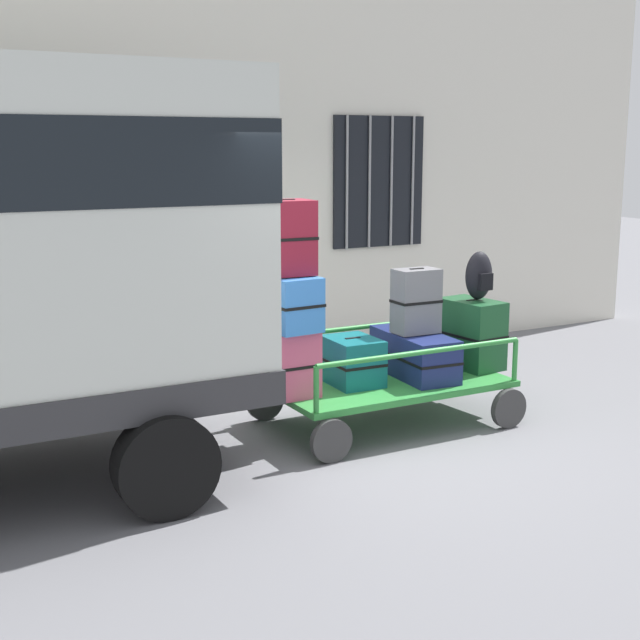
% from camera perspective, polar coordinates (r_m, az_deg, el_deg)
% --- Properties ---
extents(ground_plane, '(40.00, 40.00, 0.00)m').
position_cam_1_polar(ground_plane, '(7.42, 1.19, -7.65)').
color(ground_plane, slate).
extents(building_wall, '(12.00, 0.38, 5.00)m').
position_cam_1_polar(building_wall, '(9.48, -7.06, 11.77)').
color(building_wall, silver).
rests_on(building_wall, ground).
extents(luggage_cart, '(2.12, 1.27, 0.40)m').
position_cam_1_polar(luggage_cart, '(7.68, 4.30, -4.40)').
color(luggage_cart, '#2D8438').
rests_on(luggage_cart, ground).
extents(cart_railing, '(2.01, 1.14, 0.39)m').
position_cam_1_polar(cart_railing, '(7.58, 4.34, -1.64)').
color(cart_railing, '#2D8438').
rests_on(cart_railing, luggage_cart).
extents(suitcase_left_bottom, '(0.41, 0.37, 0.55)m').
position_cam_1_polar(suitcase_left_bottom, '(7.11, -1.93, -2.86)').
color(suitcase_left_bottom, '#CC4C72').
rests_on(suitcase_left_bottom, luggage_cart).
extents(suitcase_left_middle, '(0.42, 0.56, 0.45)m').
position_cam_1_polar(suitcase_left_middle, '(7.03, -2.06, 1.13)').
color(suitcase_left_middle, '#3372C6').
rests_on(suitcase_left_middle, suitcase_left_bottom).
extents(suitcase_left_top, '(0.43, 0.35, 0.60)m').
position_cam_1_polar(suitcase_left_top, '(6.98, -2.20, 5.42)').
color(suitcase_left_top, maroon).
rests_on(suitcase_left_top, suitcase_left_middle).
extents(suitcase_midleft_bottom, '(0.43, 0.54, 0.41)m').
position_cam_1_polar(suitcase_midleft_bottom, '(7.48, 2.14, -2.70)').
color(suitcase_midleft_bottom, '#0F5960').
rests_on(suitcase_midleft_bottom, luggage_cart).
extents(suitcase_center_bottom, '(0.49, 0.98, 0.39)m').
position_cam_1_polar(suitcase_center_bottom, '(7.80, 6.19, -2.24)').
color(suitcase_center_bottom, navy).
rests_on(suitcase_center_bottom, luggage_cart).
extents(suitcase_center_middle, '(0.41, 0.26, 0.57)m').
position_cam_1_polar(suitcase_center_middle, '(7.69, 6.31, 1.25)').
color(suitcase_center_middle, slate).
rests_on(suitcase_center_middle, suitcase_center_bottom).
extents(suitcase_midright_bottom, '(0.43, 0.63, 0.64)m').
position_cam_1_polar(suitcase_midright_bottom, '(8.14, 9.86, -0.89)').
color(suitcase_midright_bottom, '#194C28').
rests_on(suitcase_midright_bottom, luggage_cart).
extents(backpack, '(0.27, 0.22, 0.44)m').
position_cam_1_polar(backpack, '(8.05, 10.38, 2.86)').
color(backpack, black).
rests_on(backpack, suitcase_midright_bottom).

